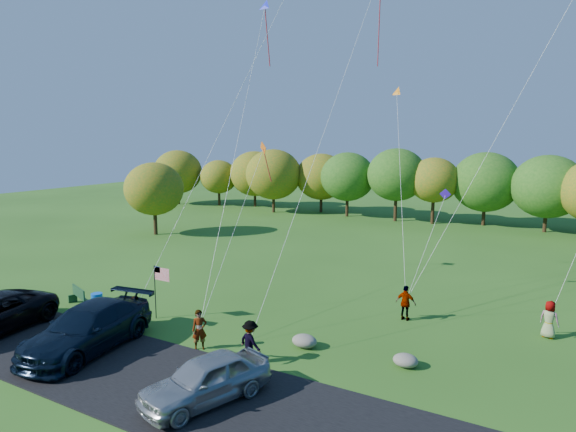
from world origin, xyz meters
name	(u,v)px	position (x,y,z in m)	size (l,w,h in m)	color
ground	(224,346)	(0.00, 0.00, 0.00)	(140.00, 140.00, 0.00)	#295618
asphalt_lane	(161,382)	(0.00, -4.00, 0.03)	(44.00, 6.00, 0.06)	black
treeline	(450,182)	(1.38, 36.16, 4.71)	(74.50, 27.81, 8.44)	#382714
minivan_navy	(87,328)	(-4.87, -3.43, 1.03)	(2.73, 6.71, 1.95)	black
minivan_silver	(206,379)	(2.47, -4.29, 0.89)	(1.96, 4.86, 1.66)	#A0A4AA
flyer_a	(199,330)	(-0.75, -0.80, 0.90)	(0.66, 0.43, 1.81)	#4C4C59
flyer_b	(136,312)	(-5.19, -0.34, 0.80)	(0.78, 0.60, 1.60)	#4C4C59
flyer_c	(250,342)	(1.98, -0.80, 0.91)	(1.18, 0.68, 1.82)	#4C4C59
flyer_d	(406,303)	(6.00, 7.40, 0.91)	(1.07, 0.44, 1.82)	#4C4C59
flyer_e	(549,319)	(12.53, 8.52, 0.89)	(0.87, 0.57, 1.78)	#4C4C59
park_bench	(80,295)	(-10.46, 0.49, 0.56)	(1.83, 0.94, 1.05)	#163E22
trash_barrel	(97,301)	(-9.04, 0.48, 0.45)	(0.60, 0.60, 0.91)	blue
flag_assembly	(159,279)	(-4.96, 1.11, 2.14)	(1.04, 0.68, 2.82)	black
boulder_near	(304,341)	(3.16, 1.74, 0.29)	(1.17, 0.91, 0.58)	gray
boulder_far	(405,360)	(7.69, 2.10, 0.27)	(1.04, 0.87, 0.54)	gray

